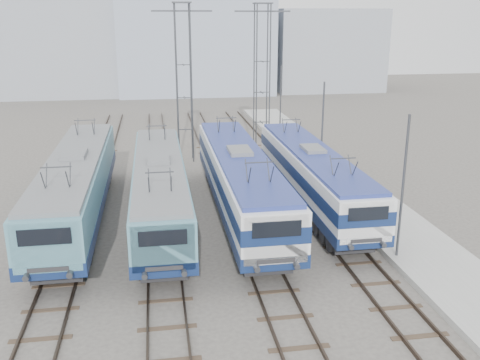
% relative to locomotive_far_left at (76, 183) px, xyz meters
% --- Properties ---
extents(ground, '(160.00, 160.00, 0.00)m').
position_rel_locomotive_far_left_xyz_m(ground, '(6.75, -9.46, -2.30)').
color(ground, '#514C47').
extents(platform, '(4.00, 70.00, 0.30)m').
position_rel_locomotive_far_left_xyz_m(platform, '(16.95, -1.46, -2.15)').
color(platform, '#9E9E99').
rests_on(platform, ground).
extents(locomotive_far_left, '(2.93, 18.51, 3.48)m').
position_rel_locomotive_far_left_xyz_m(locomotive_far_left, '(0.00, 0.00, 0.00)').
color(locomotive_far_left, '#12234F').
rests_on(locomotive_far_left, ground).
extents(locomotive_center_left, '(2.77, 17.47, 3.29)m').
position_rel_locomotive_far_left_xyz_m(locomotive_center_left, '(4.50, -0.97, -0.12)').
color(locomotive_center_left, '#12234F').
rests_on(locomotive_center_left, ground).
extents(locomotive_center_right, '(2.93, 18.55, 3.49)m').
position_rel_locomotive_far_left_xyz_m(locomotive_center_right, '(9.00, -0.63, 0.06)').
color(locomotive_center_right, '#12234F').
rests_on(locomotive_center_right, ground).
extents(locomotive_far_right, '(2.72, 17.16, 3.23)m').
position_rel_locomotive_far_left_xyz_m(locomotive_far_right, '(13.50, 0.29, -0.10)').
color(locomotive_far_right, '#12234F').
rests_on(locomotive_far_right, ground).
extents(catenary_tower_west, '(4.50, 1.20, 12.00)m').
position_rel_locomotive_far_left_xyz_m(catenary_tower_west, '(6.75, 12.54, 4.34)').
color(catenary_tower_west, '#3F4247').
rests_on(catenary_tower_west, ground).
extents(catenary_tower_east, '(4.50, 1.20, 12.00)m').
position_rel_locomotive_far_left_xyz_m(catenary_tower_east, '(13.25, 14.54, 4.34)').
color(catenary_tower_east, '#3F4247').
rests_on(catenary_tower_east, ground).
extents(mast_front, '(0.12, 0.12, 7.00)m').
position_rel_locomotive_far_left_xyz_m(mast_front, '(15.35, -7.46, 1.20)').
color(mast_front, '#3F4247').
rests_on(mast_front, ground).
extents(mast_mid, '(0.12, 0.12, 7.00)m').
position_rel_locomotive_far_left_xyz_m(mast_mid, '(15.35, 4.54, 1.20)').
color(mast_mid, '#3F4247').
rests_on(mast_mid, ground).
extents(mast_rear, '(0.12, 0.12, 7.00)m').
position_rel_locomotive_far_left_xyz_m(mast_rear, '(15.35, 16.54, 1.20)').
color(mast_rear, '#3F4247').
rests_on(mast_rear, ground).
extents(building_west, '(18.00, 12.00, 14.00)m').
position_rel_locomotive_far_left_xyz_m(building_west, '(-7.25, 52.54, 4.70)').
color(building_west, '#9097A2').
rests_on(building_west, ground).
extents(building_center, '(22.00, 14.00, 18.00)m').
position_rel_locomotive_far_left_xyz_m(building_center, '(10.75, 52.54, 6.70)').
color(building_center, '#96A2B5').
rests_on(building_center, ground).
extents(building_east, '(16.00, 12.00, 12.00)m').
position_rel_locomotive_far_left_xyz_m(building_east, '(30.75, 52.54, 3.70)').
color(building_east, '#9097A2').
rests_on(building_east, ground).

